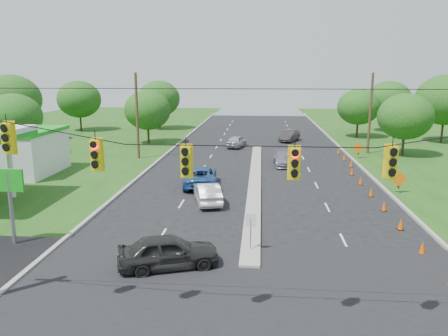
{
  "coord_description": "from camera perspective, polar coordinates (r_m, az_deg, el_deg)",
  "views": [
    {
      "loc": [
        0.41,
        -14.77,
        8.86
      ],
      "look_at": [
        -1.95,
        13.14,
        2.8
      ],
      "focal_mm": 35.0,
      "sensor_mm": 36.0,
      "label": 1
    }
  ],
  "objects": [
    {
      "name": "tree_4",
      "position": [
        72.67,
        -18.39,
        8.51
      ],
      "size": [
        6.72,
        6.72,
        7.84
      ],
      "color": "black",
      "rests_on": "ground"
    },
    {
      "name": "cone_9",
      "position": [
        50.77,
        14.74,
        2.15
      ],
      "size": [
        0.32,
        0.32,
        0.7
      ],
      "primitive_type": "cone",
      "color": "#F34D00",
      "rests_on": "ground"
    },
    {
      "name": "signal_span",
      "position": [
        14.32,
        2.82,
        -3.56
      ],
      "size": [
        25.6,
        0.32,
        9.0
      ],
      "color": "#422D1C",
      "rests_on": "ground"
    },
    {
      "name": "ground",
      "position": [
        17.23,
        2.94,
        -18.75
      ],
      "size": [
        160.0,
        160.0,
        0.0
      ],
      "primitive_type": "plane",
      "color": "black",
      "rests_on": "ground"
    },
    {
      "name": "dark_car_receding",
      "position": [
        59.17,
        8.56,
        4.2
      ],
      "size": [
        3.16,
        4.87,
        1.52
      ],
      "primitive_type": "imported",
      "rotation": [
        0.0,
        0.0,
        -0.37
      ],
      "color": "#2C2728",
      "rests_on": "ground"
    },
    {
      "name": "tree_10",
      "position": [
        63.42,
        26.95,
        7.93
      ],
      "size": [
        7.56,
        7.56,
        8.82
      ],
      "color": "black",
      "rests_on": "ground"
    },
    {
      "name": "tree_9",
      "position": [
        51.41,
        22.61,
        6.23
      ],
      "size": [
        5.88,
        5.88,
        6.86
      ],
      "color": "black",
      "rests_on": "ground"
    },
    {
      "name": "cone_8",
      "position": [
        47.38,
        15.44,
        1.41
      ],
      "size": [
        0.32,
        0.32,
        0.7
      ],
      "primitive_type": "cone",
      "color": "#F34D00",
      "rests_on": "ground"
    },
    {
      "name": "work_sign_1",
      "position": [
        35.25,
        21.85,
        -1.42
      ],
      "size": [
        1.27,
        0.58,
        1.37
      ],
      "color": "black",
      "rests_on": "ground"
    },
    {
      "name": "median",
      "position": [
        36.86,
        4.06,
        -1.73
      ],
      "size": [
        1.0,
        34.0,
        0.18
      ],
      "primitive_type": "cube",
      "color": "gray",
      "rests_on": "ground"
    },
    {
      "name": "cone_6",
      "position": [
        40.53,
        16.37,
        -0.42
      ],
      "size": [
        0.32,
        0.32,
        0.7
      ],
      "primitive_type": "cone",
      "color": "#F34D00",
      "rests_on": "ground"
    },
    {
      "name": "silver_car_far",
      "position": [
        43.35,
        7.78,
        1.19
      ],
      "size": [
        2.09,
        4.63,
        1.32
      ],
      "primitive_type": "imported",
      "rotation": [
        0.0,
        0.0,
        0.05
      ],
      "color": "gray",
      "rests_on": "ground"
    },
    {
      "name": "white_sedan",
      "position": [
        30.5,
        -2.17,
        -3.27
      ],
      "size": [
        2.58,
        4.63,
        1.44
      ],
      "primitive_type": "imported",
      "rotation": [
        0.0,
        0.0,
        3.4
      ],
      "color": "#B9B9B9",
      "rests_on": "ground"
    },
    {
      "name": "blue_pickup",
      "position": [
        35.26,
        -3.12,
        -1.04
      ],
      "size": [
        3.28,
        5.96,
        1.58
      ],
      "primitive_type": "imported",
      "rotation": [
        0.0,
        0.0,
        3.26
      ],
      "color": "navy",
      "rests_on": "ground"
    },
    {
      "name": "tree_6",
      "position": [
        71.78,
        -8.49,
        8.95
      ],
      "size": [
        6.72,
        6.72,
        7.84
      ],
      "color": "black",
      "rests_on": "ground"
    },
    {
      "name": "cone_2",
      "position": [
        27.44,
        22.08,
        -6.79
      ],
      "size": [
        0.32,
        0.32,
        0.7
      ],
      "primitive_type": "cone",
      "color": "#F34D00",
      "rests_on": "ground"
    },
    {
      "name": "tree_11",
      "position": [
        72.58,
        20.72,
        8.34
      ],
      "size": [
        6.72,
        6.72,
        7.84
      ],
      "color": "black",
      "rests_on": "ground"
    },
    {
      "name": "curb_right",
      "position": [
        46.66,
        16.73,
        0.74
      ],
      "size": [
        0.25,
        110.0,
        0.16
      ],
      "primitive_type": "cube",
      "color": "gray",
      "rests_on": "ground"
    },
    {
      "name": "black_sedan",
      "position": [
        20.75,
        -7.26,
        -10.77
      ],
      "size": [
        5.01,
        3.26,
        1.59
      ],
      "primitive_type": "imported",
      "rotation": [
        0.0,
        0.0,
        1.89
      ],
      "color": "black",
      "rests_on": "ground"
    },
    {
      "name": "tree_5",
      "position": [
        56.82,
        -9.96,
        7.46
      ],
      "size": [
        5.88,
        5.88,
        6.86
      ],
      "color": "black",
      "rests_on": "ground"
    },
    {
      "name": "silver_car_oncoming",
      "position": [
        53.73,
        1.66,
        3.5
      ],
      "size": [
        2.65,
        4.57,
        1.46
      ],
      "primitive_type": "imported",
      "rotation": [
        0.0,
        0.0,
        2.91
      ],
      "color": "#A3A5AF",
      "rests_on": "ground"
    },
    {
      "name": "work_sign_2",
      "position": [
        48.54,
        17.15,
        2.45
      ],
      "size": [
        1.27,
        0.58,
        1.37
      ],
      "color": "black",
      "rests_on": "ground"
    },
    {
      "name": "tree_12",
      "position": [
        64.39,
        17.17,
        7.64
      ],
      "size": [
        5.88,
        5.88,
        6.86
      ],
      "color": "black",
      "rests_on": "ground"
    },
    {
      "name": "cross_street",
      "position": [
        17.23,
        2.94,
        -18.75
      ],
      "size": [
        160.0,
        14.0,
        0.02
      ],
      "primitive_type": "cube",
      "color": "black",
      "rests_on": "ground"
    },
    {
      "name": "tree_3",
      "position": [
        63.73,
        -26.01,
        8.03
      ],
      "size": [
        7.56,
        7.56,
        8.82
      ],
      "color": "black",
      "rests_on": "ground"
    },
    {
      "name": "utility_pole_far_left",
      "position": [
        46.8,
        -11.27,
        6.63
      ],
      "size": [
        0.28,
        0.28,
        9.0
      ],
      "primitive_type": "cylinder",
      "color": "#422D1C",
      "rests_on": "ground"
    },
    {
      "name": "median_sign",
      "position": [
        22.05,
        3.52,
        -7.41
      ],
      "size": [
        0.55,
        0.06,
        2.05
      ],
      "color": "gray",
      "rests_on": "ground"
    },
    {
      "name": "cone_7",
      "position": [
        44.01,
        16.25,
        0.56
      ],
      "size": [
        0.32,
        0.32,
        0.7
      ],
      "primitive_type": "cone",
      "color": "#F34D00",
      "rests_on": "ground"
    },
    {
      "name": "curb_left",
      "position": [
        46.84,
        -8.22,
        1.17
      ],
      "size": [
        0.25,
        110.0,
        0.16
      ],
      "primitive_type": "cube",
      "color": "gray",
      "rests_on": "ground"
    },
    {
      "name": "cone_3",
      "position": [
        30.64,
        20.19,
        -4.69
      ],
      "size": [
        0.32,
        0.32,
        0.7
      ],
      "primitive_type": "cone",
      "color": "#F34D00",
      "rests_on": "ground"
    },
    {
      "name": "cone_4",
      "position": [
        33.9,
        18.67,
        -2.99
      ],
      "size": [
        0.32,
        0.32,
        0.7
      ],
      "primitive_type": "cone",
      "color": "#F34D00",
      "rests_on": "ground"
    },
    {
      "name": "cone_1",
      "position": [
        24.33,
        24.49,
        -9.41
      ],
      "size": [
        0.32,
        0.32,
        0.7
      ],
      "primitive_type": "cone",
      "color": "#F34D00",
      "rests_on": "ground"
    },
    {
      "name": "utility_pole_far_right",
      "position": [
        51.41,
        18.55,
        6.71
      ],
      "size": [
        0.28,
        0.28,
        9.0
      ],
      "primitive_type": "cylinder",
      "color": "#422D1C",
      "rests_on": "ground"
    },
    {
      "name": "cone_5",
      "position": [
        37.2,
        17.42,
        -1.59
      ],
      "size": [
        0.32,
        0.32,
        0.7
      ],
      "primitive_type": "cone",
      "color": "#F34D00",
      "rests_on": "ground"
    },
    {
      "name": "tree_2",
      "position": [
        52.18,
        -25.75,
        6.03
      ],
      "size": [
        5.88,
        5.88,
        6.86
      ],
      "color": "black",
      "rests_on": "ground"
    }
  ]
}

